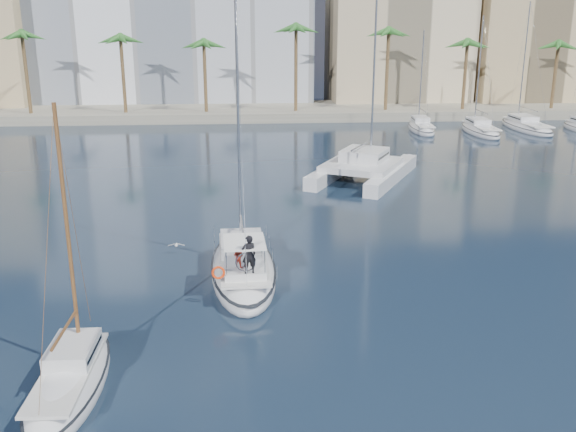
{
  "coord_description": "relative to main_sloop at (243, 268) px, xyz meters",
  "views": [
    {
      "loc": [
        -1.56,
        -28.22,
        12.98
      ],
      "look_at": [
        0.61,
        1.5,
        3.77
      ],
      "focal_mm": 40.0,
      "sensor_mm": 36.0,
      "label": 1
    }
  ],
  "objects": [
    {
      "name": "ground",
      "position": [
        1.64,
        -3.04,
        -0.5
      ],
      "size": [
        160.0,
        160.0,
        0.0
      ],
      "primitive_type": "plane",
      "color": "black",
      "rests_on": "ground"
    },
    {
      "name": "building_tan_right",
      "position": [
        43.64,
        64.96,
        8.5
      ],
      "size": [
        18.0,
        12.0,
        18.0
      ],
      "primitive_type": "cube",
      "color": "tan",
      "rests_on": "ground"
    },
    {
      "name": "small_sloop",
      "position": [
        -6.31,
        -10.34,
        -0.1
      ],
      "size": [
        2.58,
        7.62,
        10.86
      ],
      "rotation": [
        0.0,
        0.0,
        -0.03
      ],
      "color": "silver",
      "rests_on": "ground"
    },
    {
      "name": "building_modern",
      "position": [
        -10.36,
        69.96,
        13.5
      ],
      "size": [
        42.0,
        16.0,
        28.0
      ],
      "primitive_type": "cube",
      "color": "white",
      "rests_on": "ground"
    },
    {
      "name": "moored_yacht_c",
      "position": [
        34.64,
        43.96,
        -0.5
      ],
      "size": [
        3.98,
        12.33,
        15.54
      ],
      "primitive_type": null,
      "rotation": [
        0.0,
        0.0,
        0.03
      ],
      "color": "silver",
      "rests_on": "ground"
    },
    {
      "name": "moored_yacht_b",
      "position": [
        28.14,
        41.96,
        -0.5
      ],
      "size": [
        3.32,
        10.83,
        13.72
      ],
      "primitive_type": null,
      "rotation": [
        0.0,
        0.0,
        -0.02
      ],
      "color": "silver",
      "rests_on": "ground"
    },
    {
      "name": "moored_yacht_a",
      "position": [
        21.64,
        43.96,
        -0.5
      ],
      "size": [
        3.37,
        9.52,
        11.9
      ],
      "primitive_type": null,
      "rotation": [
        0.0,
        0.0,
        -0.07
      ],
      "color": "silver",
      "rests_on": "ground"
    },
    {
      "name": "palm_centre",
      "position": [
        1.64,
        53.96,
        9.78
      ],
      "size": [
        3.6,
        3.6,
        12.3
      ],
      "color": "brown",
      "rests_on": "ground"
    },
    {
      "name": "main_sloop",
      "position": [
        0.0,
        0.0,
        0.0
      ],
      "size": [
        3.76,
        10.65,
        15.63
      ],
      "rotation": [
        0.0,
        0.0,
        0.04
      ],
      "color": "silver",
      "rests_on": "ground"
    },
    {
      "name": "catamaran",
      "position": [
        10.24,
        20.81,
        0.65
      ],
      "size": [
        11.12,
        13.6,
        17.72
      ],
      "rotation": [
        0.0,
        0.0,
        -0.49
      ],
      "color": "silver",
      "rests_on": "ground"
    },
    {
      "name": "building_beige",
      "position": [
        23.64,
        66.96,
        9.5
      ],
      "size": [
        20.0,
        14.0,
        20.0
      ],
      "primitive_type": "cube",
      "color": "beige",
      "rests_on": "ground"
    },
    {
      "name": "palm_right",
      "position": [
        35.64,
        53.96,
        9.78
      ],
      "size": [
        3.6,
        3.6,
        12.3
      ],
      "color": "brown",
      "rests_on": "ground"
    },
    {
      "name": "seagull",
      "position": [
        -3.79,
        3.61,
        0.07
      ],
      "size": [
        0.97,
        0.42,
        0.18
      ],
      "color": "silver",
      "rests_on": "ground"
    },
    {
      "name": "quay",
      "position": [
        1.64,
        57.96,
        0.1
      ],
      "size": [
        120.0,
        14.0,
        1.2
      ],
      "primitive_type": "cube",
      "color": "gray",
      "rests_on": "ground"
    }
  ]
}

